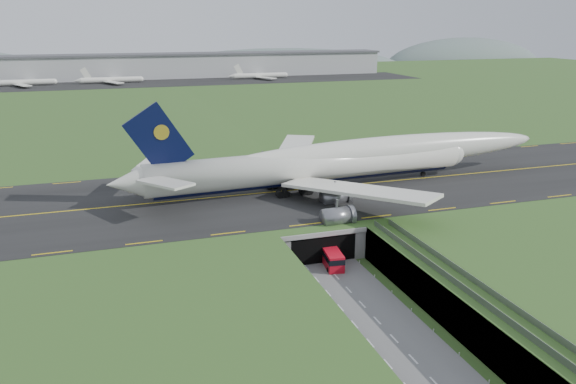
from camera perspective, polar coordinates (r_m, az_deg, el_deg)
name	(u,v)px	position (r m, az deg, el deg)	size (l,w,h in m)	color
ground	(341,283)	(92.97, 5.43, -9.18)	(900.00, 900.00, 0.00)	#375B24
airfield_deck	(342,266)	(91.69, 5.48, -7.50)	(800.00, 800.00, 6.00)	gray
trench_road	(361,303)	(86.86, 7.40, -11.16)	(12.00, 75.00, 0.20)	slate
taxiway	(281,192)	(119.66, -0.69, 0.05)	(800.00, 44.00, 0.18)	black
tunnel_portal	(307,229)	(105.91, 1.93, -3.81)	(17.00, 22.30, 6.00)	gray
guideway	(473,296)	(80.89, 18.30, -10.00)	(3.00, 53.00, 7.05)	#A8A8A3
jumbo_jet	(343,161)	(122.98, 5.57, 3.15)	(101.61, 63.99, 21.20)	silver
shuttle_tram	(332,258)	(98.02, 4.48, -6.68)	(3.63, 7.55, 2.97)	red
cargo_terminal	(159,66)	(378.32, -13.02, 12.40)	(320.00, 67.00, 15.60)	#B2B2B2
distant_hills	(219,74)	(517.81, -7.01, 11.79)	(700.00, 91.00, 60.00)	slate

